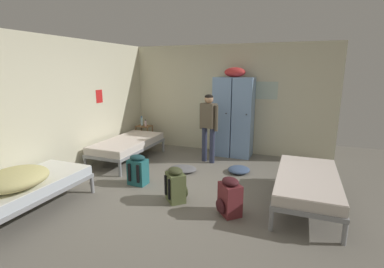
% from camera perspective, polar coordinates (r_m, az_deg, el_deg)
% --- Properties ---
extents(ground_plane, '(8.41, 8.41, 0.00)m').
position_cam_1_polar(ground_plane, '(4.89, -1.13, -11.56)').
color(ground_plane, slate).
extents(room_backdrop, '(4.98, 5.31, 2.61)m').
position_cam_1_polar(room_backdrop, '(6.21, -7.49, 6.15)').
color(room_backdrop, beige).
rests_on(room_backdrop, ground_plane).
extents(locker_bank, '(0.90, 0.55, 2.07)m').
position_cam_1_polar(locker_bank, '(6.71, 8.36, 3.74)').
color(locker_bank, '#7A9ECC').
rests_on(locker_bank, ground_plane).
extents(shelf_unit, '(0.38, 0.30, 0.57)m').
position_cam_1_polar(shelf_unit, '(7.62, -9.58, 0.01)').
color(shelf_unit, brown).
rests_on(shelf_unit, ground_plane).
extents(bed_left_front, '(0.90, 1.90, 0.49)m').
position_cam_1_polar(bed_left_front, '(4.71, -31.04, -9.49)').
color(bed_left_front, gray).
rests_on(bed_left_front, ground_plane).
extents(bed_left_rear, '(0.90, 1.90, 0.49)m').
position_cam_1_polar(bed_left_rear, '(6.54, -12.82, -1.98)').
color(bed_left_rear, gray).
rests_on(bed_left_rear, ground_plane).
extents(bed_right, '(0.90, 1.90, 0.49)m').
position_cam_1_polar(bed_right, '(4.65, 22.25, -8.86)').
color(bed_right, gray).
rests_on(bed_right, ground_plane).
extents(bedding_heap, '(0.74, 0.87, 0.26)m').
position_cam_1_polar(bedding_heap, '(4.44, -32.04, -7.62)').
color(bedding_heap, '#D1C67F').
rests_on(bedding_heap, bed_left_front).
extents(person_traveler, '(0.46, 0.28, 1.51)m').
position_cam_1_polar(person_traveler, '(6.16, 3.36, 2.45)').
color(person_traveler, '#2D334C').
rests_on(person_traveler, ground_plane).
extents(water_bottle, '(0.06, 0.06, 0.25)m').
position_cam_1_polar(water_bottle, '(7.61, -10.12, 2.57)').
color(water_bottle, '#B2DBEA').
rests_on(water_bottle, shelf_unit).
extents(lotion_bottle, '(0.05, 0.05, 0.17)m').
position_cam_1_polar(lotion_bottle, '(7.49, -9.36, 2.15)').
color(lotion_bottle, beige).
rests_on(lotion_bottle, shelf_unit).
extents(backpack_teal, '(0.33, 0.35, 0.55)m').
position_cam_1_polar(backpack_teal, '(5.20, -10.80, -7.19)').
color(backpack_teal, '#23666B').
rests_on(backpack_teal, ground_plane).
extents(backpack_olive, '(0.42, 0.42, 0.55)m').
position_cam_1_polar(backpack_olive, '(4.49, -3.22, -10.30)').
color(backpack_olive, '#566038').
rests_on(backpack_olive, ground_plane).
extents(backpack_maroon, '(0.42, 0.42, 0.55)m').
position_cam_1_polar(backpack_maroon, '(4.13, 7.54, -12.57)').
color(backpack_maroon, maroon).
rests_on(backpack_maroon, ground_plane).
extents(clothes_pile_denim, '(0.44, 0.47, 0.12)m').
position_cam_1_polar(clothes_pile_denim, '(5.80, 9.44, -7.11)').
color(clothes_pile_denim, '#42567A').
rests_on(clothes_pile_denim, ground_plane).
extents(clothes_pile_grey, '(0.55, 0.46, 0.10)m').
position_cam_1_polar(clothes_pile_grey, '(5.80, -1.79, -7.03)').
color(clothes_pile_grey, slate).
rests_on(clothes_pile_grey, ground_plane).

